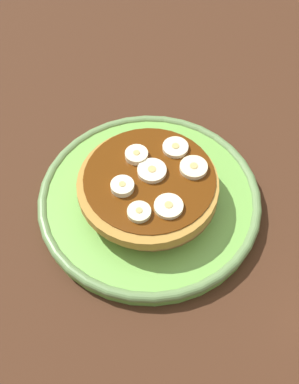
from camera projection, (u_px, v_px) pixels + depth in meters
ground_plane at (149, 211)px, 64.56cm from camera, size 140.00×140.00×3.00cm
plate at (149, 200)px, 62.42cm from camera, size 27.33×27.33×2.10cm
pancake_stack at (149, 188)px, 60.26cm from camera, size 17.57×17.17×3.92cm
banana_slice_0 at (154, 172)px, 58.95cm from camera, size 3.41×3.41×0.80cm
banana_slice_1 at (137, 155)px, 60.27cm from camera, size 2.75×2.75×0.98cm
banana_slice_2 at (122, 187)px, 57.56cm from camera, size 2.70×2.70×1.03cm
banana_slice_3 at (169, 207)px, 56.16cm from camera, size 3.27×3.27×0.74cm
banana_slice_4 at (175, 148)px, 61.08cm from camera, size 3.12×3.12×0.75cm
banana_slice_5 at (194, 168)px, 59.26cm from camera, size 3.28×3.28×0.82cm
banana_slice_6 at (139, 212)px, 55.67cm from camera, size 2.66×2.66×0.82cm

